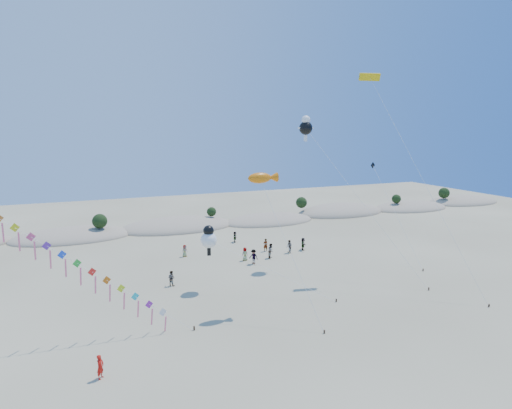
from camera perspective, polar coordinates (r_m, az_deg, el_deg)
The scene contains 10 objects.
ground at distance 31.76m, azimuth 7.44°, elevation -20.67°, with size 160.00×160.00×0.00m, color gray.
dune_ridge at distance 72.16m, azimuth -9.64°, elevation -2.94°, with size 145.30×11.49×5.57m.
kite_train at distance 36.06m, azimuth -30.12°, elevation -2.39°, with size 24.27×5.74×17.94m.
fish_kite at distance 38.09m, azimuth 0.94°, elevation 3.53°, with size 3.76×7.86×12.37m.
cartoon_kite_low at distance 43.36m, azimuth -6.30°, elevation -4.48°, with size 11.05×8.70×6.67m.
cartoon_kite_high at distance 51.85m, azimuth 6.68°, elevation 10.27°, with size 8.01×14.76×17.74m.
parafoil_kite at distance 50.26m, azimuth 15.14°, elevation 15.66°, with size 5.30×14.58×22.21m.
dark_kite at distance 58.72m, azimuth 17.02°, elevation 1.33°, with size 2.21×12.59×11.65m.
flyer_foreground at distance 31.61m, azimuth -20.05°, elevation -19.66°, with size 0.60×0.40×1.65m, color red.
beachgoers at distance 55.00m, azimuth -0.12°, elevation -6.11°, with size 20.04×15.20×1.89m.
Camera 1 is at (-13.69, -23.64, 16.20)m, focal length 30.00 mm.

